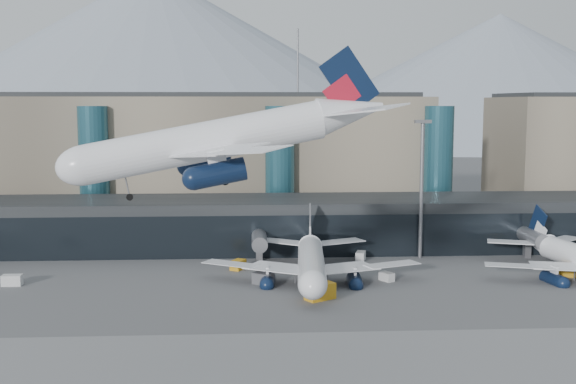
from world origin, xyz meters
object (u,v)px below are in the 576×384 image
(veh_c, at_px, (263,279))
(veh_h, at_px, (320,291))
(jet_parked_mid, at_px, (311,252))
(hero_jet, at_px, (238,127))
(veh_a, at_px, (12,280))
(veh_e, at_px, (567,271))
(lightmast_mid, at_px, (422,181))
(veh_g, at_px, (387,277))
(veh_b, at_px, (238,265))
(veh_d, at_px, (361,256))

(veh_c, bearing_deg, veh_h, -13.78)
(jet_parked_mid, bearing_deg, hero_jet, 168.32)
(veh_a, height_order, veh_e, same)
(veh_c, bearing_deg, lightmast_mid, 66.57)
(veh_e, xyz_separation_m, veh_h, (-42.50, -11.74, 0.34))
(jet_parked_mid, relative_size, veh_h, 8.61)
(veh_e, distance_m, veh_h, 44.10)
(veh_c, bearing_deg, veh_g, 38.06)
(veh_b, xyz_separation_m, veh_h, (12.30, -19.77, 0.37))
(lightmast_mid, xyz_separation_m, veh_g, (-9.58, -17.21, -13.71))
(veh_c, xyz_separation_m, veh_e, (50.67, 2.47, -0.06))
(veh_a, relative_size, veh_g, 1.25)
(jet_parked_mid, xyz_separation_m, veh_c, (-7.88, -2.85, -3.64))
(jet_parked_mid, distance_m, veh_c, 9.13)
(lightmast_mid, height_order, veh_c, lightmast_mid)
(hero_jet, distance_m, veh_a, 58.46)
(hero_jet, relative_size, veh_c, 10.91)
(veh_a, distance_m, veh_g, 59.76)
(hero_jet, distance_m, veh_g, 51.26)
(lightmast_mid, bearing_deg, veh_b, -166.93)
(jet_parked_mid, relative_size, veh_b, 12.96)
(lightmast_mid, bearing_deg, veh_e, -37.06)
(veh_d, relative_size, veh_g, 1.20)
(lightmast_mid, xyz_separation_m, veh_a, (-69.34, -16.88, -13.56))
(veh_b, bearing_deg, veh_d, -46.97)
(veh_c, xyz_separation_m, veh_d, (18.18, 16.31, -0.09))
(veh_c, xyz_separation_m, veh_g, (20.07, 1.13, -0.21))
(veh_h, bearing_deg, veh_a, 134.41)
(veh_a, relative_size, veh_h, 0.70)
(veh_d, relative_size, veh_h, 0.67)
(lightmast_mid, height_order, hero_jet, hero_jet)
(veh_b, bearing_deg, hero_jet, -150.62)
(veh_b, height_order, veh_c, veh_c)
(jet_parked_mid, distance_m, veh_a, 47.73)
(veh_a, height_order, veh_d, veh_a)
(lightmast_mid, xyz_separation_m, veh_e, (21.02, -15.87, -13.56))
(hero_jet, distance_m, jet_parked_mid, 46.44)
(lightmast_mid, relative_size, veh_a, 8.43)
(jet_parked_mid, bearing_deg, veh_h, -174.42)
(veh_d, bearing_deg, veh_b, 121.02)
(hero_jet, bearing_deg, veh_h, 59.74)
(veh_c, height_order, veh_d, veh_c)
(hero_jet, xyz_separation_m, jet_parked_mid, (11.22, 39.50, -21.69))
(jet_parked_mid, distance_m, veh_b, 14.71)
(hero_jet, height_order, veh_e, hero_jet)
(veh_e, height_order, veh_h, veh_h)
(jet_parked_mid, xyz_separation_m, veh_d, (10.31, 13.46, -3.72))
(lightmast_mid, height_order, veh_b, lightmast_mid)
(veh_b, relative_size, veh_g, 1.19)
(veh_d, xyz_separation_m, veh_g, (1.89, -15.18, -0.12))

